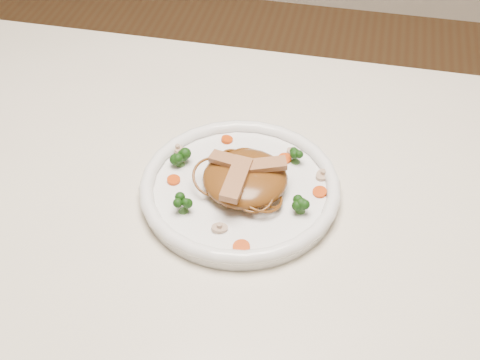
# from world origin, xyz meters

# --- Properties ---
(table) EXTENTS (1.20, 0.80, 0.75)m
(table) POSITION_xyz_m (0.00, 0.00, 0.65)
(table) COLOR beige
(table) RESTS_ON ground
(plate) EXTENTS (0.33, 0.33, 0.02)m
(plate) POSITION_xyz_m (-0.01, 0.02, 0.76)
(plate) COLOR white
(plate) RESTS_ON table
(noodle_mound) EXTENTS (0.14, 0.14, 0.04)m
(noodle_mound) POSITION_xyz_m (-0.00, 0.02, 0.78)
(noodle_mound) COLOR brown
(noodle_mound) RESTS_ON plate
(chicken_a) EXTENTS (0.07, 0.04, 0.01)m
(chicken_a) POSITION_xyz_m (0.02, 0.03, 0.81)
(chicken_a) COLOR tan
(chicken_a) RESTS_ON noodle_mound
(chicken_b) EXTENTS (0.06, 0.03, 0.01)m
(chicken_b) POSITION_xyz_m (-0.03, 0.03, 0.81)
(chicken_b) COLOR tan
(chicken_b) RESTS_ON noodle_mound
(chicken_c) EXTENTS (0.03, 0.08, 0.01)m
(chicken_c) POSITION_xyz_m (-0.01, -0.01, 0.81)
(chicken_c) COLOR tan
(chicken_c) RESTS_ON noodle_mound
(broccoli_0) EXTENTS (0.03, 0.03, 0.03)m
(broccoli_0) POSITION_xyz_m (0.06, 0.09, 0.78)
(broccoli_0) COLOR #123B0C
(broccoli_0) RESTS_ON plate
(broccoli_1) EXTENTS (0.03, 0.03, 0.03)m
(broccoli_1) POSITION_xyz_m (-0.10, 0.05, 0.78)
(broccoli_1) COLOR #123B0C
(broccoli_1) RESTS_ON plate
(broccoli_2) EXTENTS (0.03, 0.03, 0.03)m
(broccoli_2) POSITION_xyz_m (-0.07, -0.04, 0.78)
(broccoli_2) COLOR #123B0C
(broccoli_2) RESTS_ON plate
(broccoli_3) EXTENTS (0.03, 0.03, 0.03)m
(broccoli_3) POSITION_xyz_m (0.08, -0.01, 0.78)
(broccoli_3) COLOR #123B0C
(broccoli_3) RESTS_ON plate
(carrot_0) EXTENTS (0.02, 0.02, 0.00)m
(carrot_0) POSITION_xyz_m (0.04, 0.09, 0.77)
(carrot_0) COLOR red
(carrot_0) RESTS_ON plate
(carrot_1) EXTENTS (0.02, 0.02, 0.00)m
(carrot_1) POSITION_xyz_m (-0.10, 0.01, 0.77)
(carrot_1) COLOR red
(carrot_1) RESTS_ON plate
(carrot_2) EXTENTS (0.02, 0.02, 0.00)m
(carrot_2) POSITION_xyz_m (0.10, 0.03, 0.77)
(carrot_2) COLOR red
(carrot_2) RESTS_ON plate
(carrot_3) EXTENTS (0.02, 0.02, 0.00)m
(carrot_3) POSITION_xyz_m (-0.05, 0.11, 0.77)
(carrot_3) COLOR red
(carrot_3) RESTS_ON plate
(carrot_4) EXTENTS (0.03, 0.03, 0.00)m
(carrot_4) POSITION_xyz_m (0.02, -0.09, 0.77)
(carrot_4) COLOR red
(carrot_4) RESTS_ON plate
(mushroom_0) EXTENTS (0.03, 0.03, 0.01)m
(mushroom_0) POSITION_xyz_m (-0.02, -0.07, 0.77)
(mushroom_0) COLOR beige
(mushroom_0) RESTS_ON plate
(mushroom_1) EXTENTS (0.04, 0.04, 0.01)m
(mushroom_1) POSITION_xyz_m (0.10, 0.07, 0.77)
(mushroom_1) COLOR beige
(mushroom_1) RESTS_ON plate
(mushroom_2) EXTENTS (0.03, 0.03, 0.01)m
(mushroom_2) POSITION_xyz_m (-0.12, 0.08, 0.77)
(mushroom_2) COLOR beige
(mushroom_2) RESTS_ON plate
(mushroom_3) EXTENTS (0.03, 0.03, 0.01)m
(mushroom_3) POSITION_xyz_m (0.05, 0.10, 0.77)
(mushroom_3) COLOR beige
(mushroom_3) RESTS_ON plate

